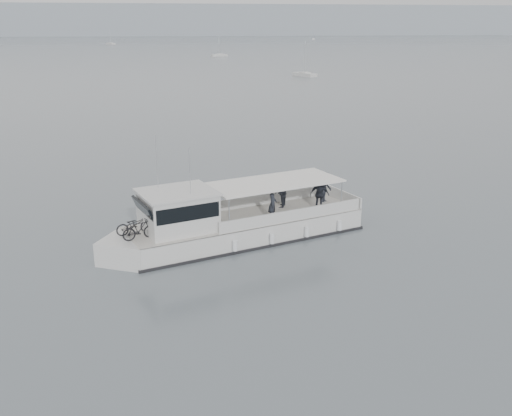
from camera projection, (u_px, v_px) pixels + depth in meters
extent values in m
plane|color=#4F575E|center=(269.00, 248.00, 27.72)|extent=(1400.00, 1400.00, 0.00)
cube|color=#939EA8|center=(160.00, 20.00, 548.92)|extent=(1400.00, 90.00, 28.00)
cube|color=silver|center=(246.00, 230.00, 28.82)|extent=(12.41, 6.86, 1.30)
cube|color=silver|center=(130.00, 251.00, 26.13)|extent=(3.09, 3.09, 1.30)
cube|color=beige|center=(246.00, 218.00, 28.62)|extent=(12.41, 6.86, 0.06)
cube|color=black|center=(246.00, 237.00, 28.95)|extent=(12.64, 7.04, 0.18)
cube|color=silver|center=(263.00, 199.00, 30.63)|extent=(7.63, 2.64, 0.60)
cube|color=silver|center=(293.00, 216.00, 28.04)|extent=(7.63, 2.64, 0.60)
cube|color=silver|center=(343.00, 196.00, 31.20)|extent=(1.11, 3.07, 0.60)
cube|color=silver|center=(178.00, 211.00, 26.73)|extent=(3.90, 3.58, 1.80)
cube|color=black|center=(146.00, 213.00, 25.99)|extent=(1.33, 2.55, 1.16)
cube|color=black|center=(178.00, 205.00, 26.64)|extent=(3.72, 3.56, 0.70)
cube|color=silver|center=(177.00, 192.00, 26.44)|extent=(4.15, 3.84, 0.10)
cube|color=white|center=(274.00, 182.00, 28.83)|extent=(7.41, 5.01, 0.08)
cylinder|color=silver|center=(229.00, 215.00, 26.48)|extent=(0.08, 0.08, 1.65)
cylinder|color=silver|center=(205.00, 199.00, 28.83)|extent=(0.08, 0.08, 1.65)
cylinder|color=silver|center=(341.00, 196.00, 29.35)|extent=(0.08, 0.08, 1.65)
cylinder|color=silver|center=(311.00, 184.00, 31.70)|extent=(0.08, 0.08, 1.65)
cylinder|color=silver|center=(157.00, 162.00, 26.53)|extent=(0.04, 0.04, 2.60)
cylinder|color=silver|center=(190.00, 171.00, 25.69)|extent=(0.04, 0.04, 2.20)
cylinder|color=white|center=(235.00, 246.00, 26.66)|extent=(0.30, 0.30, 0.50)
cylinder|color=white|center=(272.00, 238.00, 27.55)|extent=(0.30, 0.30, 0.50)
cylinder|color=white|center=(307.00, 232.00, 28.45)|extent=(0.30, 0.30, 0.50)
cylinder|color=white|center=(340.00, 225.00, 29.35)|extent=(0.30, 0.30, 0.50)
imported|color=black|center=(134.00, 225.00, 26.31)|extent=(1.82, 1.11, 0.90)
imported|color=black|center=(139.00, 229.00, 25.63)|extent=(1.64, 0.93, 0.95)
imported|color=#252932|center=(273.00, 204.00, 28.06)|extent=(0.59, 0.71, 1.68)
imported|color=#252932|center=(281.00, 192.00, 30.03)|extent=(0.91, 1.00, 1.68)
imported|color=#252932|center=(320.00, 194.00, 29.66)|extent=(1.07, 0.80, 1.68)
imported|color=#252932|center=(325.00, 187.00, 30.94)|extent=(1.24, 1.17, 1.68)
cube|color=silver|center=(313.00, 39.00, 404.26)|extent=(2.88, 5.38, 0.75)
cube|color=silver|center=(313.00, 39.00, 404.16)|extent=(1.84, 2.10, 0.45)
cube|color=silver|center=(111.00, 44.00, 308.92)|extent=(5.40, 6.75, 0.75)
cube|color=silver|center=(111.00, 43.00, 308.82)|extent=(2.83, 2.97, 0.45)
cylinder|color=silver|center=(110.00, 36.00, 307.70)|extent=(0.08, 0.08, 7.32)
cube|color=silver|center=(305.00, 75.00, 119.41)|extent=(4.25, 6.10, 0.75)
cube|color=silver|center=(305.00, 73.00, 119.31)|extent=(2.38, 2.57, 0.45)
cylinder|color=silver|center=(305.00, 57.00, 118.32)|extent=(0.08, 0.08, 6.46)
cube|color=silver|center=(219.00, 55.00, 193.63)|extent=(5.83, 3.61, 0.75)
cube|color=silver|center=(219.00, 54.00, 193.53)|extent=(2.37, 2.14, 0.45)
cylinder|color=silver|center=(219.00, 45.00, 192.60)|extent=(0.08, 0.08, 6.12)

